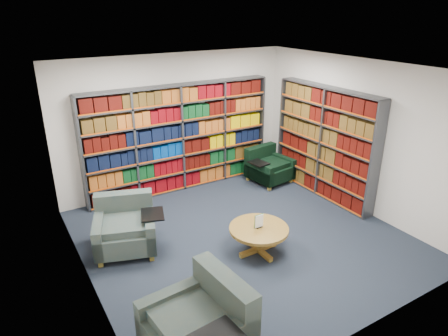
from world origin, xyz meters
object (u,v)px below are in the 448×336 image
chair_green_right (267,168)px  chair_teal_front (204,325)px  chair_teal_left (126,228)px  coffee_table (259,232)px

chair_green_right → chair_teal_front: chair_teal_front is taller
chair_teal_left → chair_green_right: (3.55, 0.98, -0.04)m
chair_teal_left → chair_teal_front: chair_teal_front is taller
chair_green_right → chair_teal_front: size_ratio=0.83×
chair_teal_left → coffee_table: 2.13m
chair_teal_front → coffee_table: size_ratio=1.32×
chair_teal_left → chair_green_right: bearing=15.3°
chair_teal_front → chair_teal_left: bearing=91.5°
coffee_table → chair_teal_front: bearing=-142.3°
chair_teal_front → coffee_table: 2.12m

